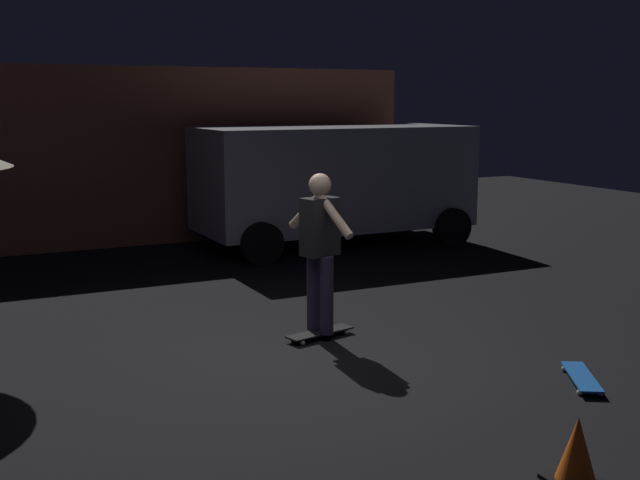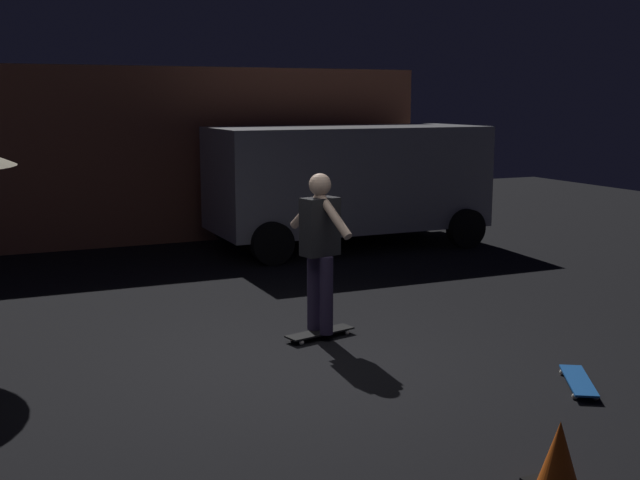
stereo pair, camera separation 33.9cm
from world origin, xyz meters
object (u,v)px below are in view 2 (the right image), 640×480
skateboard_spare (578,381)px  traffic_cone (559,458)px  parked_van (348,178)px  skater (320,241)px  skateboard_ridden (320,333)px

skateboard_spare → traffic_cone: (-1.40, -1.38, 0.16)m
parked_van → traffic_cone: 8.78m
skateboard_spare → traffic_cone: bearing=-135.4°
skater → traffic_cone: skater is taller
parked_van → traffic_cone: parked_van is taller
skateboard_ridden → skateboard_spare: same height
parked_van → skater: 5.40m
skateboard_ridden → skater: bearing=0.0°
parked_van → skateboard_spare: 7.15m
skateboard_ridden → skateboard_spare: size_ratio=1.04×
parked_van → skateboard_spare: (-1.14, -6.97, -1.11)m
skateboard_spare → traffic_cone: size_ratio=1.68×
parked_van → skateboard_ridden: size_ratio=5.73×
skater → skateboard_spare: bearing=-56.7°
parked_van → skateboard_spare: size_ratio=5.98×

